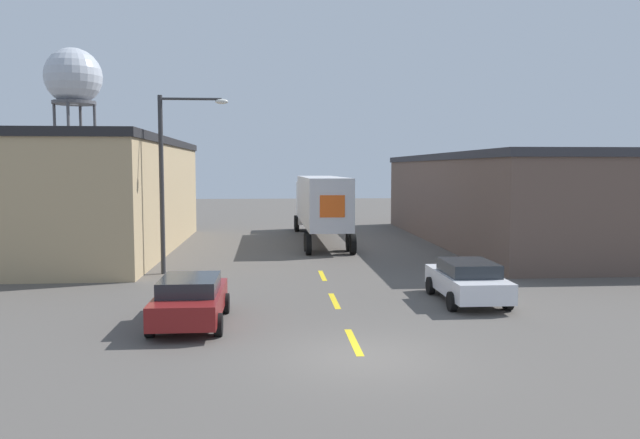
% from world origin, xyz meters
% --- Properties ---
extents(ground_plane, '(160.00, 160.00, 0.00)m').
position_xyz_m(ground_plane, '(0.00, 0.00, 0.00)').
color(ground_plane, '#56514C').
extents(road_centerline, '(0.20, 12.83, 0.01)m').
position_xyz_m(road_centerline, '(0.00, 6.48, 0.00)').
color(road_centerline, yellow).
rests_on(road_centerline, ground_plane).
extents(warehouse_left, '(10.26, 20.80, 6.24)m').
position_xyz_m(warehouse_left, '(-12.69, 20.90, 3.13)').
color(warehouse_left, tan).
rests_on(warehouse_left, ground_plane).
extents(warehouse_right, '(13.99, 26.05, 5.47)m').
position_xyz_m(warehouse_right, '(14.56, 23.14, 2.74)').
color(warehouse_right, brown).
rests_on(warehouse_right, ground_plane).
extents(semi_truck, '(2.79, 15.35, 4.07)m').
position_xyz_m(semi_truck, '(0.90, 24.82, 2.48)').
color(semi_truck, silver).
rests_on(semi_truck, ground_plane).
extents(parked_car_right_near, '(2.06, 4.39, 1.43)m').
position_xyz_m(parked_car_right_near, '(4.54, 5.99, 0.76)').
color(parked_car_right_near, silver).
rests_on(parked_car_right_near, ground_plane).
extents(parked_car_left_near, '(2.06, 4.39, 1.43)m').
position_xyz_m(parked_car_left_near, '(-4.54, 3.55, 0.76)').
color(parked_car_left_near, maroon).
rests_on(parked_car_left_near, ground_plane).
extents(water_tower, '(5.39, 5.39, 16.05)m').
position_xyz_m(water_tower, '(-21.02, 47.37, 13.11)').
color(water_tower, '#47474C').
rests_on(water_tower, ground_plane).
extents(street_lamp, '(2.99, 0.32, 7.71)m').
position_xyz_m(street_lamp, '(-6.50, 12.64, 4.54)').
color(street_lamp, '#2D2D30').
rests_on(street_lamp, ground_plane).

